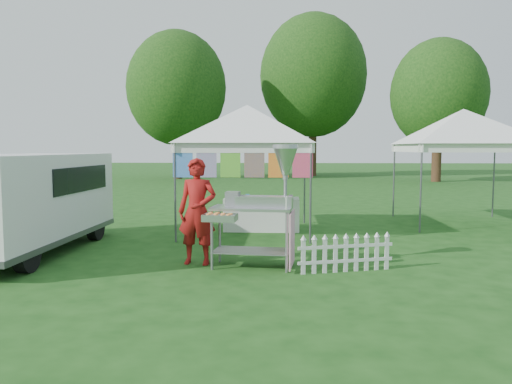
{
  "coord_description": "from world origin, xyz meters",
  "views": [
    {
      "loc": [
        0.83,
        -8.26,
        1.99
      ],
      "look_at": [
        0.3,
        1.82,
        1.1
      ],
      "focal_mm": 35.0,
      "sensor_mm": 36.0,
      "label": 1
    }
  ],
  "objects": [
    {
      "name": "canopy_main",
      "position": [
        0.0,
        3.49,
        2.99
      ],
      "size": [
        4.24,
        4.24,
        3.45
      ],
      "color": "#59595E",
      "rests_on": "ground"
    },
    {
      "name": "picket_fence",
      "position": [
        1.86,
        -0.31,
        0.29
      ],
      "size": [
        1.56,
        0.48,
        0.56
      ],
      "rotation": [
        0.0,
        0.0,
        0.29
      ],
      "color": "silver",
      "rests_on": "ground"
    },
    {
      "name": "canopy_right",
      "position": [
        5.5,
        5.0,
        2.99
      ],
      "size": [
        4.24,
        4.24,
        3.45
      ],
      "color": "#59595E",
      "rests_on": "ground"
    },
    {
      "name": "display_table",
      "position": [
        0.34,
        3.7,
        0.4
      ],
      "size": [
        1.8,
        0.7,
        0.79
      ],
      "primitive_type": "cube",
      "color": "white",
      "rests_on": "ground"
    },
    {
      "name": "cargo_van",
      "position": [
        -4.01,
        0.93,
        1.01
      ],
      "size": [
        1.86,
        4.53,
        1.87
      ],
      "rotation": [
        0.0,
        0.0,
        -0.01
      ],
      "color": "silver",
      "rests_on": "ground"
    },
    {
      "name": "vendor",
      "position": [
        -0.62,
        0.13,
        0.91
      ],
      "size": [
        0.71,
        0.52,
        1.82
      ],
      "primitive_type": "imported",
      "rotation": [
        0.0,
        0.0,
        -0.13
      ],
      "color": "maroon",
      "rests_on": "ground"
    },
    {
      "name": "tree_left",
      "position": [
        -6.0,
        24.0,
        5.83
      ],
      "size": [
        6.4,
        6.4,
        9.53
      ],
      "color": "#392114",
      "rests_on": "ground"
    },
    {
      "name": "ground",
      "position": [
        0.0,
        0.0,
        0.0
      ],
      "size": [
        120.0,
        120.0,
        0.0
      ],
      "primitive_type": "plane",
      "color": "#184513",
      "rests_on": "ground"
    },
    {
      "name": "donut_cart",
      "position": [
        0.54,
        -0.08,
        1.21
      ],
      "size": [
        1.55,
        0.96,
        2.05
      ],
      "rotation": [
        0.0,
        0.0,
        -0.11
      ],
      "color": "gray",
      "rests_on": "ground"
    },
    {
      "name": "tree_right",
      "position": [
        10.0,
        22.0,
        5.18
      ],
      "size": [
        5.6,
        5.6,
        8.42
      ],
      "color": "#392114",
      "rests_on": "ground"
    },
    {
      "name": "tree_mid",
      "position": [
        3.0,
        28.0,
        7.14
      ],
      "size": [
        7.6,
        7.6,
        11.52
      ],
      "color": "#392114",
      "rests_on": "ground"
    }
  ]
}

